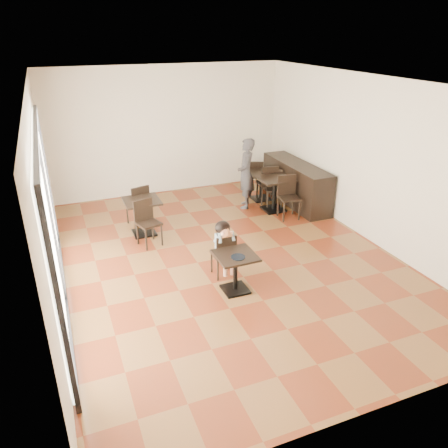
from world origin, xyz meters
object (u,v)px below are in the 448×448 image
cafe_table_mid (274,194)px  chair_mid_b (289,198)px  child (223,249)px  child_chair (223,254)px  chair_left_a (137,204)px  chair_back_b (275,189)px  chair_back_a (255,176)px  chair_mid_a (267,183)px  child_table (235,273)px  chair_left_b (149,224)px  adult_patron (246,174)px  cafe_table_left (143,217)px  cafe_table_back (261,186)px

cafe_table_mid → chair_mid_b: chair_mid_b is taller
child → child_chair: bearing=0.0°
child → chair_left_a: (-0.93, 2.72, -0.05)m
child → chair_back_b: (2.34, 2.53, -0.07)m
chair_back_a → chair_mid_a: bearing=111.2°
child_table → child_chair: size_ratio=0.83×
cafe_table_mid → chair_back_a: 1.31m
chair_mid_b → chair_back_b: 0.76m
child_chair → chair_left_a: chair_left_a is taller
chair_mid_b → chair_back_b: bearing=94.7°
cafe_table_mid → chair_left_b: (-3.15, -0.70, 0.06)m
child_chair → cafe_table_mid: size_ratio=1.00×
child → adult_patron: bearing=58.7°
child_table → chair_back_b: bearing=52.7°
adult_patron → cafe_table_left: size_ratio=2.19×
child_table → chair_left_b: bearing=113.1°
cafe_table_mid → cafe_table_left: size_ratio=1.05×
cafe_table_left → chair_mid_a: bearing=12.2°
child → chair_mid_b: 2.91m
cafe_table_back → chair_mid_b: 1.31m
chair_left_a → cafe_table_left: bearing=73.1°
chair_mid_a → chair_mid_b: size_ratio=1.00×
adult_patron → chair_left_b: bearing=-42.4°
cafe_table_left → cafe_table_back: bearing=15.9°
child_table → cafe_table_left: (-0.93, 2.72, 0.05)m
child_chair → chair_mid_a: 3.68m
cafe_table_back → chair_left_b: (-3.18, -1.46, 0.09)m
cafe_table_left → cafe_table_back: (3.18, 0.91, -0.02)m
cafe_table_left → chair_back_b: size_ratio=0.87×
cafe_table_left → chair_back_b: (3.27, 0.36, 0.06)m
child_table → cafe_table_left: size_ratio=0.88×
child → chair_left_b: (-0.93, 1.62, -0.05)m
chair_mid_a → chair_left_a: chair_mid_a is taller
chair_mid_b → child_chair: bearing=-135.2°
cafe_table_mid → chair_mid_b: (0.09, -0.55, 0.08)m
child_chair → chair_back_b: chair_back_b is taller
chair_back_b → chair_left_a: bearing=-159.6°
child_chair → cafe_table_left: 2.36m
chair_mid_b → chair_back_b: chair_mid_b is taller
cafe_table_mid → chair_mid_a: (0.09, 0.55, 0.08)m
cafe_table_mid → chair_left_a: (-3.15, 0.40, 0.06)m
child_chair → chair_left_a: (-0.93, 2.72, 0.05)m
child → chair_back_b: bearing=47.2°
child_chair → cafe_table_back: 3.82m
child_table → cafe_table_mid: bearing=52.3°
child_chair → chair_mid_a: (2.31, 2.87, 0.08)m
child_table → chair_left_b: (-0.93, 2.17, 0.12)m
chair_left_a → chair_back_a: chair_left_a is taller
cafe_table_back → chair_left_a: size_ratio=0.79×
child → chair_left_b: child is taller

